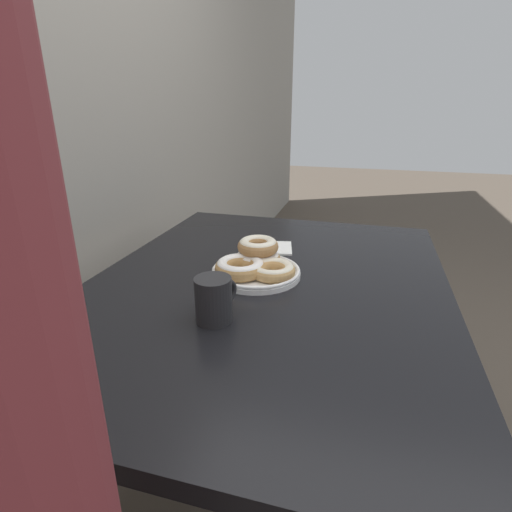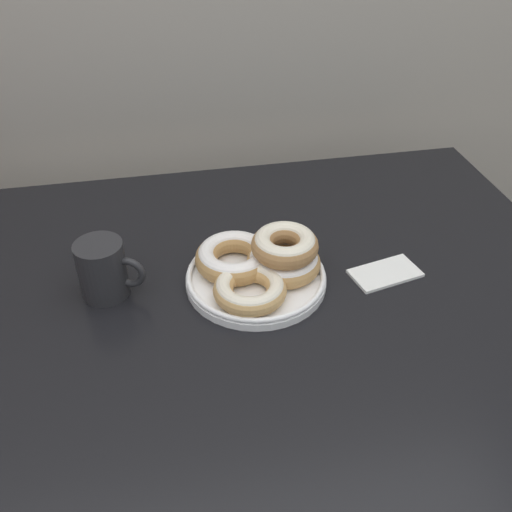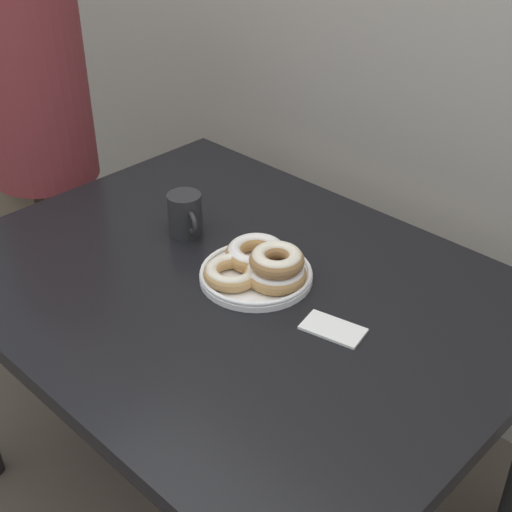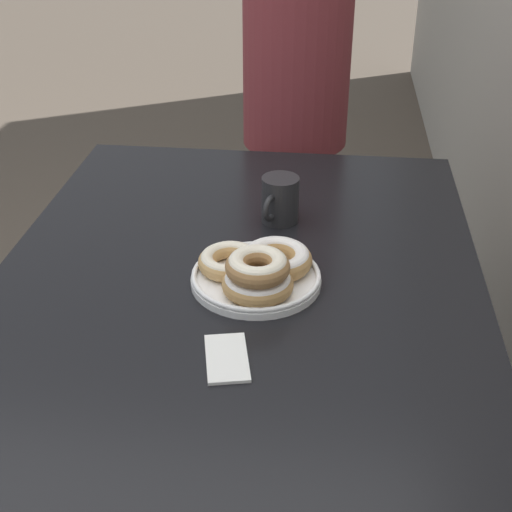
# 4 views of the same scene
# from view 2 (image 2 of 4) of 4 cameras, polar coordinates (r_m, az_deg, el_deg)

# --- Properties ---
(dining_table) EXTENTS (1.26, 0.96, 0.73)m
(dining_table) POSITION_cam_2_polar(r_m,az_deg,el_deg) (1.03, -1.07, -7.07)
(dining_table) COLOR black
(dining_table) RESTS_ON ground_plane
(donut_plate) EXTENTS (0.27, 0.26, 0.09)m
(donut_plate) POSITION_cam_2_polar(r_m,az_deg,el_deg) (1.00, 0.36, -0.99)
(donut_plate) COLOR white
(donut_plate) RESTS_ON dining_table
(coffee_mug) EXTENTS (0.12, 0.08, 0.10)m
(coffee_mug) POSITION_cam_2_polar(r_m,az_deg,el_deg) (1.00, -15.00, -1.26)
(coffee_mug) COLOR #232326
(coffee_mug) RESTS_ON dining_table
(napkin) EXTENTS (0.14, 0.09, 0.01)m
(napkin) POSITION_cam_2_polar(r_m,az_deg,el_deg) (1.06, 12.79, -1.69)
(napkin) COLOR white
(napkin) RESTS_ON dining_table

